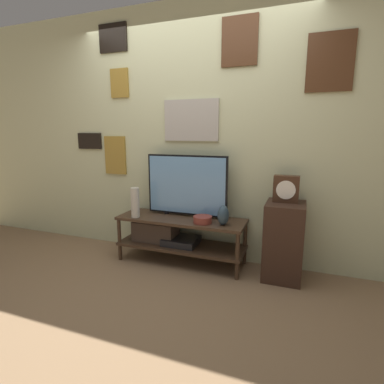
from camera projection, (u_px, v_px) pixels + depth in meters
The scene contains 9 objects.
ground_plane at pixel (172, 272), 3.02m from camera, with size 12.00×12.00×0.00m, color #846647.
wall_back at pixel (190, 134), 3.24m from camera, with size 6.40×0.08×2.70m.
media_console at pixel (172, 233), 3.23m from camera, with size 1.36×0.44×0.49m.
television at pixel (187, 185), 3.17m from camera, with size 0.89×0.05×0.66m.
vase_wide_bowl at pixel (203, 220), 2.99m from camera, with size 0.19×0.19×0.07m.
vase_tall_ceramic at pixel (135, 203), 3.16m from camera, with size 0.09×0.09×0.32m.
vase_urn_stoneware at pixel (223, 215), 2.91m from camera, with size 0.11×0.14×0.20m.
side_table at pixel (284, 241), 2.84m from camera, with size 0.35×0.41×0.74m.
mantel_clock at pixel (286, 189), 2.78m from camera, with size 0.23×0.11×0.25m.
Camera 1 is at (1.17, -2.55, 1.38)m, focal length 28.00 mm.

